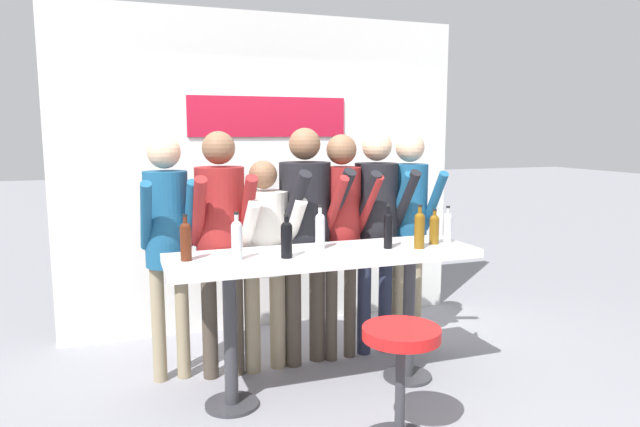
{
  "coord_description": "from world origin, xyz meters",
  "views": [
    {
      "loc": [
        -1.32,
        -3.6,
        1.83
      ],
      "look_at": [
        0.0,
        0.09,
        1.26
      ],
      "focal_mm": 32.0,
      "sensor_mm": 36.0,
      "label": 1
    }
  ],
  "objects_px": {
    "wine_bottle_1": "(448,226)",
    "wine_bottle_3": "(434,228)",
    "person_right": "(376,216)",
    "wine_bottle_7": "(419,228)",
    "person_center": "(306,220)",
    "person_center_right": "(342,219)",
    "person_far_left": "(167,228)",
    "wine_bottle_4": "(388,229)",
    "person_left": "(221,226)",
    "tasting_table": "(325,274)",
    "wine_bottle_2": "(320,229)",
    "bar_stool": "(401,367)",
    "wine_bottle_6": "(237,238)",
    "wine_bottle_0": "(186,239)",
    "person_far_right": "(409,213)",
    "person_center_left": "(264,244)",
    "wine_bottle_5": "(287,238)"
  },
  "relations": [
    {
      "from": "tasting_table",
      "to": "wine_bottle_6",
      "type": "relative_size",
      "value": 6.88
    },
    {
      "from": "person_left",
      "to": "wine_bottle_4",
      "type": "height_order",
      "value": "person_left"
    },
    {
      "from": "person_center",
      "to": "person_right",
      "type": "bearing_deg",
      "value": -9.51
    },
    {
      "from": "wine_bottle_7",
      "to": "wine_bottle_1",
      "type": "bearing_deg",
      "value": 19.96
    },
    {
      "from": "wine_bottle_0",
      "to": "wine_bottle_7",
      "type": "relative_size",
      "value": 0.96
    },
    {
      "from": "bar_stool",
      "to": "wine_bottle_0",
      "type": "distance_m",
      "value": 1.54
    },
    {
      "from": "wine_bottle_6",
      "to": "wine_bottle_7",
      "type": "distance_m",
      "value": 1.28
    },
    {
      "from": "tasting_table",
      "to": "person_far_right",
      "type": "distance_m",
      "value": 1.15
    },
    {
      "from": "bar_stool",
      "to": "wine_bottle_1",
      "type": "xyz_separation_m",
      "value": [
        0.79,
        0.79,
        0.65
      ]
    },
    {
      "from": "wine_bottle_6",
      "to": "wine_bottle_1",
      "type": "bearing_deg",
      "value": 1.14
    },
    {
      "from": "person_center",
      "to": "person_center_right",
      "type": "xyz_separation_m",
      "value": [
        0.29,
        -0.01,
        -0.0
      ]
    },
    {
      "from": "person_center_left",
      "to": "person_center_right",
      "type": "xyz_separation_m",
      "value": [
        0.63,
        0.01,
        0.15
      ]
    },
    {
      "from": "person_left",
      "to": "person_center",
      "type": "distance_m",
      "value": 0.66
    },
    {
      "from": "person_far_left",
      "to": "wine_bottle_0",
      "type": "bearing_deg",
      "value": -82.83
    },
    {
      "from": "tasting_table",
      "to": "wine_bottle_0",
      "type": "xyz_separation_m",
      "value": [
        -0.93,
        0.03,
        0.3
      ]
    },
    {
      "from": "person_right",
      "to": "wine_bottle_7",
      "type": "height_order",
      "value": "person_right"
    },
    {
      "from": "tasting_table",
      "to": "person_far_left",
      "type": "height_order",
      "value": "person_far_left"
    },
    {
      "from": "person_left",
      "to": "wine_bottle_7",
      "type": "distance_m",
      "value": 1.43
    },
    {
      "from": "person_far_left",
      "to": "wine_bottle_4",
      "type": "bearing_deg",
      "value": -23.44
    },
    {
      "from": "tasting_table",
      "to": "wine_bottle_2",
      "type": "distance_m",
      "value": 0.32
    },
    {
      "from": "person_far_left",
      "to": "person_far_right",
      "type": "bearing_deg",
      "value": -0.37
    },
    {
      "from": "wine_bottle_1",
      "to": "wine_bottle_5",
      "type": "bearing_deg",
      "value": -176.36
    },
    {
      "from": "person_left",
      "to": "wine_bottle_2",
      "type": "xyz_separation_m",
      "value": [
        0.62,
        -0.4,
        0.01
      ]
    },
    {
      "from": "wine_bottle_3",
      "to": "wine_bottle_4",
      "type": "bearing_deg",
      "value": -175.73
    },
    {
      "from": "person_far_right",
      "to": "wine_bottle_3",
      "type": "xyz_separation_m",
      "value": [
        -0.11,
        -0.59,
        -0.02
      ]
    },
    {
      "from": "person_far_right",
      "to": "wine_bottle_0",
      "type": "height_order",
      "value": "person_far_right"
    },
    {
      "from": "person_far_right",
      "to": "wine_bottle_4",
      "type": "height_order",
      "value": "person_far_right"
    },
    {
      "from": "person_left",
      "to": "wine_bottle_4",
      "type": "xyz_separation_m",
      "value": [
        1.08,
        -0.55,
        0.01
      ]
    },
    {
      "from": "bar_stool",
      "to": "wine_bottle_0",
      "type": "bearing_deg",
      "value": 142.11
    },
    {
      "from": "bar_stool",
      "to": "wine_bottle_7",
      "type": "xyz_separation_m",
      "value": [
        0.49,
        0.69,
        0.67
      ]
    },
    {
      "from": "person_center_right",
      "to": "wine_bottle_3",
      "type": "relative_size",
      "value": 7.01
    },
    {
      "from": "person_center_left",
      "to": "person_right",
      "type": "height_order",
      "value": "person_right"
    },
    {
      "from": "tasting_table",
      "to": "person_right",
      "type": "distance_m",
      "value": 0.89
    },
    {
      "from": "person_far_left",
      "to": "wine_bottle_1",
      "type": "bearing_deg",
      "value": -17.19
    },
    {
      "from": "tasting_table",
      "to": "wine_bottle_0",
      "type": "relative_size",
      "value": 7.14
    },
    {
      "from": "tasting_table",
      "to": "person_right",
      "type": "relative_size",
      "value": 1.17
    },
    {
      "from": "wine_bottle_7",
      "to": "person_right",
      "type": "bearing_deg",
      "value": 91.24
    },
    {
      "from": "wine_bottle_4",
      "to": "wine_bottle_3",
      "type": "bearing_deg",
      "value": 4.27
    },
    {
      "from": "wine_bottle_1",
      "to": "wine_bottle_3",
      "type": "height_order",
      "value": "wine_bottle_1"
    },
    {
      "from": "wine_bottle_0",
      "to": "wine_bottle_3",
      "type": "xyz_separation_m",
      "value": [
        1.77,
        -0.06,
        -0.02
      ]
    },
    {
      "from": "bar_stool",
      "to": "person_center",
      "type": "xyz_separation_m",
      "value": [
        -0.13,
        1.34,
        0.66
      ]
    },
    {
      "from": "bar_stool",
      "to": "wine_bottle_6",
      "type": "relative_size",
      "value": 2.33
    },
    {
      "from": "person_center_right",
      "to": "person_right",
      "type": "distance_m",
      "value": 0.32
    },
    {
      "from": "person_right",
      "to": "wine_bottle_0",
      "type": "distance_m",
      "value": 1.65
    },
    {
      "from": "person_far_left",
      "to": "person_left",
      "type": "height_order",
      "value": "person_left"
    },
    {
      "from": "bar_stool",
      "to": "wine_bottle_1",
      "type": "relative_size",
      "value": 2.63
    },
    {
      "from": "person_right",
      "to": "wine_bottle_7",
      "type": "distance_m",
      "value": 0.67
    },
    {
      "from": "tasting_table",
      "to": "person_center_left",
      "type": "xyz_separation_m",
      "value": [
        -0.3,
        0.5,
        0.14
      ]
    },
    {
      "from": "person_center",
      "to": "wine_bottle_3",
      "type": "bearing_deg",
      "value": -45.24
    },
    {
      "from": "person_far_right",
      "to": "wine_bottle_3",
      "type": "distance_m",
      "value": 0.6
    }
  ]
}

